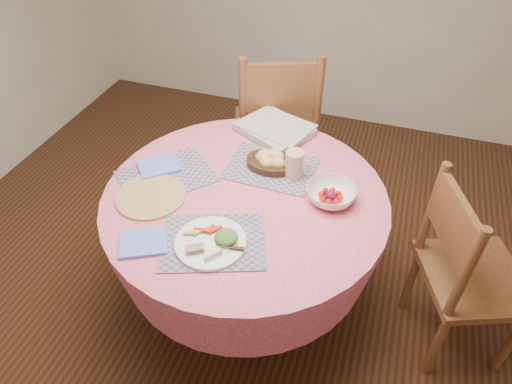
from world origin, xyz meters
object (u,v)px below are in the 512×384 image
(bread_bowl, at_px, (271,160))
(chair_back, at_px, (277,127))
(dinner_plate, at_px, (212,242))
(wicker_trivet, at_px, (151,196))
(latte_mug, at_px, (295,164))
(fruit_bowl, at_px, (331,195))
(chair_right, at_px, (464,272))
(dining_table, at_px, (246,226))

(bread_bowl, bearing_deg, chair_back, 103.33)
(chair_back, height_order, dinner_plate, chair_back)
(wicker_trivet, relative_size, latte_mug, 2.33)
(chair_back, xyz_separation_m, wicker_trivet, (-0.28, -1.00, 0.20))
(chair_back, height_order, wicker_trivet, chair_back)
(bread_bowl, bearing_deg, fruit_bowl, -24.93)
(dinner_plate, bearing_deg, chair_right, 22.85)
(dining_table, height_order, chair_back, chair_back)
(dining_table, distance_m, bread_bowl, 0.33)
(dining_table, xyz_separation_m, latte_mug, (0.17, 0.19, 0.26))
(chair_right, distance_m, latte_mug, 0.87)
(chair_right, height_order, wicker_trivet, chair_right)
(chair_back, relative_size, wicker_trivet, 3.55)
(chair_back, bearing_deg, fruit_bowl, 99.59)
(dining_table, xyz_separation_m, chair_back, (-0.10, 0.85, -0.00))
(dinner_plate, bearing_deg, dining_table, 86.27)
(wicker_trivet, bearing_deg, dining_table, 20.73)
(latte_mug, xyz_separation_m, fruit_bowl, (0.19, -0.11, -0.04))
(dining_table, bearing_deg, fruit_bowl, 12.97)
(latte_mug, bearing_deg, chair_right, -6.58)
(wicker_trivet, distance_m, fruit_bowl, 0.77)
(chair_right, height_order, fruit_bowl, chair_right)
(bread_bowl, bearing_deg, wicker_trivet, -138.98)
(dining_table, xyz_separation_m, dinner_plate, (-0.02, -0.32, 0.22))
(dining_table, relative_size, chair_back, 1.17)
(bread_bowl, bearing_deg, dinner_plate, -96.98)
(chair_back, xyz_separation_m, bread_bowl, (0.15, -0.63, 0.23))
(chair_right, height_order, latte_mug, chair_right)
(bread_bowl, bearing_deg, dining_table, -101.52)
(wicker_trivet, bearing_deg, bread_bowl, 41.02)
(dining_table, distance_m, dinner_plate, 0.39)
(dinner_plate, distance_m, bread_bowl, 0.55)
(dinner_plate, bearing_deg, latte_mug, 69.65)
(chair_right, relative_size, latte_mug, 7.38)
(chair_right, bearing_deg, bread_bowl, 60.35)
(fruit_bowl, bearing_deg, bread_bowl, 155.07)
(dining_table, height_order, chair_right, chair_right)
(dining_table, relative_size, chair_right, 1.30)
(latte_mug, relative_size, fruit_bowl, 0.48)
(chair_right, xyz_separation_m, dinner_plate, (-0.99, -0.42, 0.27))
(fruit_bowl, bearing_deg, chair_right, 1.32)
(chair_right, xyz_separation_m, fruit_bowl, (-0.61, -0.01, 0.29))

